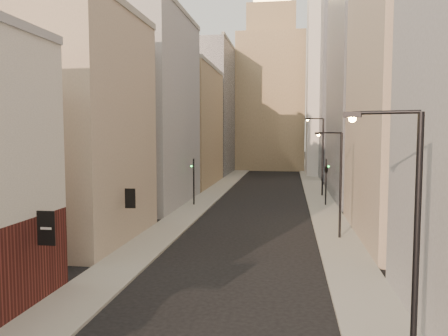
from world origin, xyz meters
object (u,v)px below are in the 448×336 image
clock_tower (271,87)px  traffic_light_right (326,170)px  streetlamp_near (408,237)px  streetlamp_mid (338,179)px  streetlamp_far (321,152)px  white_tower (330,72)px  traffic_light_left (194,174)px

clock_tower → traffic_light_right: (7.81, -48.68, -13.79)m
clock_tower → streetlamp_near: clock_tower is taller
clock_tower → streetlamp_mid: (7.45, -63.24, -13.21)m
clock_tower → streetlamp_far: clock_tower is taller
white_tower → traffic_light_left: size_ratio=8.30×
streetlamp_mid → traffic_light_right: bearing=72.5°
streetlamp_mid → streetlamp_far: (0.31, 21.63, 0.98)m
streetlamp_far → traffic_light_right: bearing=-113.6°
streetlamp_near → streetlamp_far: streetlamp_far is taller
streetlamp_near → traffic_light_right: size_ratio=1.66×
streetlamp_mid → traffic_light_right: size_ratio=1.55×
streetlamp_near → traffic_light_right: bearing=106.8°
traffic_light_left → traffic_light_right: size_ratio=1.00×
streetlamp_near → streetlamp_far: bearing=107.0°
traffic_light_right → white_tower: bearing=-96.0°
streetlamp_near → streetlamp_far: 40.74m
traffic_light_left → traffic_light_right: bearing=163.7°
streetlamp_far → clock_tower: bearing=76.4°
streetlamp_mid → streetlamp_far: bearing=73.1°
streetlamp_near → streetlamp_mid: (0.11, 19.11, -0.32)m
traffic_light_left → traffic_light_right: (13.74, 1.82, 0.50)m
clock_tower → traffic_light_right: 51.20m
streetlamp_far → traffic_light_right: 7.23m
streetlamp_near → traffic_light_right: 33.69m
white_tower → streetlamp_mid: size_ratio=5.36×
clock_tower → streetlamp_near: (7.33, -82.35, -12.89)m
streetlamp_near → streetlamp_far: (0.42, 40.73, 0.66)m
clock_tower → streetlamp_mid: clock_tower is taller
traffic_light_left → white_tower: bearing=-138.8°
streetlamp_near → traffic_light_right: (0.48, 33.67, -0.90)m
streetlamp_near → white_tower: bearing=104.5°
streetlamp_mid → streetlamp_near: bearing=-106.4°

